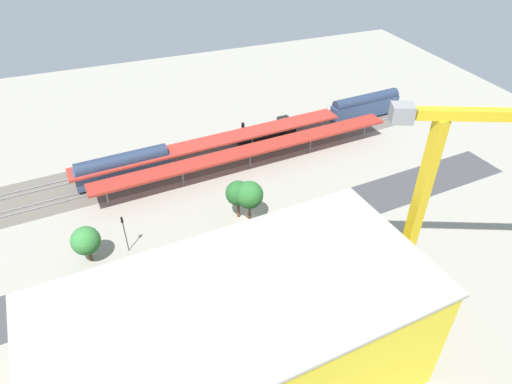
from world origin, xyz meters
The scene contains 27 objects.
ground_plane centered at (0.00, 0.00, 0.00)m, with size 171.09×171.09×0.00m, color #9E998C.
rail_bed centered at (0.00, -23.09, 0.00)m, with size 106.93×13.71×0.01m, color #665E54.
street_asphalt centered at (0.00, 4.61, 0.00)m, with size 106.93×9.00×0.01m, color #424244.
track_rails centered at (0.00, -23.09, 0.18)m, with size 106.60×15.81×0.12m.
platform_canopy_near centered at (-6.09, -15.34, 4.17)m, with size 63.95×9.25×4.44m.
platform_canopy_far centered at (-0.62, -21.94, 3.87)m, with size 58.88×9.32×4.11m.
locomotive centered at (-14.22, -25.96, 1.75)m, with size 14.66×3.61×4.87m.
passenger_coach centered at (-39.91, -25.95, 3.29)m, with size 18.46×4.29×6.22m.
freight_coach_far centered at (18.47, -20.23, 3.13)m, with size 18.56×4.43×5.95m.
parked_car_0 centered at (-16.90, 8.08, 0.75)m, with size 4.39×2.38×1.72m.
parked_car_1 centered at (-10.75, 8.53, 0.76)m, with size 4.53×2.24×1.69m.
parked_car_2 centered at (-4.46, 7.49, 0.73)m, with size 4.26×2.28×1.64m.
parked_car_3 centered at (1.97, 8.23, 0.78)m, with size 4.34×2.05×1.76m.
parked_car_4 centered at (8.94, 7.89, 0.72)m, with size 4.72×2.25×1.62m.
parked_car_5 centered at (15.23, 8.16, 0.77)m, with size 4.85×2.36×1.74m.
parked_car_6 centered at (21.16, 8.26, 0.80)m, with size 4.32×1.90×1.81m.
parked_car_7 centered at (27.15, 8.35, 0.77)m, with size 4.26×2.03×1.74m.
construction_building centered at (11.72, 28.67, 7.80)m, with size 41.47×19.79×15.59m, color yellow.
construction_roof_slab centered at (11.72, 28.67, 15.79)m, with size 42.07×20.39×0.40m, color #ADA89E.
tower_crane centered at (-16.04, 24.54, 17.95)m, with size 24.49×11.82×30.02m.
box_truck_0 centered at (3.08, 12.88, 1.67)m, with size 9.90×3.01×3.38m.
box_truck_1 centered at (19.02, 13.61, 1.73)m, with size 9.57×3.06×3.58m.
box_truck_2 centered at (28.79, 11.94, 1.63)m, with size 9.03×3.74×3.27m.
street_tree_0 centered at (-0.07, 0.39, 5.57)m, with size 4.77×4.77×7.99m.
street_tree_1 centered at (1.36, -1.35, 5.09)m, with size 4.38×4.38×7.32m.
street_tree_2 centered at (26.82, 0.41, 4.12)m, with size 4.52×4.52×6.41m.
traffic_light centered at (20.95, 0.36, 4.56)m, with size 0.50×0.36×6.94m.
Camera 1 is at (21.04, 57.54, 51.22)m, focal length 31.63 mm.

